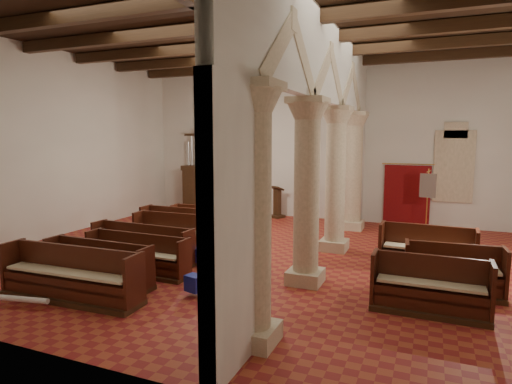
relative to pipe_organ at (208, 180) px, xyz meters
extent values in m
plane|color=#9A3921|center=(4.50, -5.50, -1.37)|extent=(14.00, 14.00, 0.00)
plane|color=black|center=(4.50, -5.50, 4.63)|extent=(14.00, 14.00, 0.00)
cube|color=beige|center=(4.50, 0.50, 1.63)|extent=(14.00, 0.02, 6.00)
cube|color=beige|center=(4.50, -11.50, 1.63)|extent=(14.00, 0.02, 6.00)
cube|color=beige|center=(-2.50, -5.50, 1.63)|extent=(0.02, 12.00, 6.00)
cube|color=beige|center=(6.30, -10.00, -1.22)|extent=(0.75, 0.75, 0.30)
cylinder|color=beige|center=(6.30, -10.00, 0.58)|extent=(0.56, 0.56, 3.30)
cube|color=beige|center=(6.30, -7.00, -1.22)|extent=(0.75, 0.75, 0.30)
cylinder|color=beige|center=(6.30, -7.00, 0.58)|extent=(0.56, 0.56, 3.30)
cube|color=beige|center=(6.30, -4.00, -1.22)|extent=(0.75, 0.75, 0.30)
cylinder|color=beige|center=(6.30, -4.00, 0.58)|extent=(0.56, 0.56, 3.30)
cube|color=beige|center=(6.30, -1.00, -1.22)|extent=(0.75, 0.75, 0.30)
cylinder|color=beige|center=(6.30, -1.00, 0.58)|extent=(0.56, 0.56, 3.30)
cube|color=beige|center=(6.30, -5.50, 3.66)|extent=(0.25, 11.90, 1.93)
cube|color=#2F6A58|center=(9.50, 0.48, 0.83)|extent=(1.00, 0.03, 2.20)
cube|color=#3B2512|center=(0.00, 0.00, -0.47)|extent=(2.00, 0.80, 1.80)
cube|color=#3B2512|center=(0.00, 0.00, 0.53)|extent=(2.10, 0.85, 0.20)
cube|color=#371B11|center=(3.15, 0.00, -1.32)|extent=(0.62, 0.62, 0.10)
cube|color=#371B11|center=(3.15, 0.00, -0.80)|extent=(0.30, 0.30, 1.15)
cube|color=#371B11|center=(3.15, -0.08, -0.17)|extent=(0.65, 0.59, 0.20)
cube|color=maroon|center=(8.00, 0.42, -0.22)|extent=(1.60, 0.06, 2.10)
cylinder|color=#BC893B|center=(8.00, 0.40, 0.88)|extent=(1.80, 0.04, 0.04)
cone|color=#3B2512|center=(8.71, -1.08, -1.32)|extent=(0.33, 0.33, 0.11)
cylinder|color=#BC893B|center=(8.71, -1.08, -0.27)|extent=(0.04, 0.04, 2.21)
cylinder|color=#BC893B|center=(8.71, -1.08, 0.75)|extent=(0.13, 0.64, 0.03)
cube|color=#191752|center=(8.71, -1.10, 0.29)|extent=(0.50, 0.10, 0.78)
cube|color=navy|center=(3.01, -9.12, -1.11)|extent=(0.39, 0.35, 0.32)
cube|color=navy|center=(4.40, -8.60, -1.10)|extent=(0.39, 0.34, 0.34)
cube|color=navy|center=(3.50, -6.76, -1.10)|extent=(0.40, 0.34, 0.35)
cylinder|color=white|center=(1.67, -10.38, -1.21)|extent=(1.09, 0.31, 0.11)
cylinder|color=silver|center=(2.87, -9.71, -1.21)|extent=(0.96, 0.18, 0.10)
cube|color=#3B2512|center=(2.23, -9.74, -1.32)|extent=(3.13, 0.83, 0.10)
cube|color=#4A240F|center=(2.23, -9.79, -1.04)|extent=(2.97, 0.52, 0.46)
cube|color=#4A240F|center=(2.23, -9.56, -0.79)|extent=(2.96, 0.18, 0.97)
cube|color=#4A240F|center=(0.71, -9.72, -0.79)|extent=(0.09, 0.61, 0.97)
cube|color=#4A240F|center=(3.75, -9.72, -0.79)|extent=(0.09, 0.61, 0.97)
cube|color=beige|center=(2.23, -9.79, -0.79)|extent=(2.85, 0.47, 0.05)
cube|color=#3B2512|center=(2.14, -8.89, -1.32)|extent=(2.64, 0.68, 0.09)
cube|color=#46220F|center=(2.14, -8.93, -1.07)|extent=(2.48, 0.40, 0.42)
cube|color=#46220F|center=(2.14, -8.72, -0.83)|extent=(2.48, 0.09, 0.89)
cube|color=#46220F|center=(0.86, -8.87, -0.83)|extent=(0.07, 0.56, 0.89)
cube|color=#46220F|center=(3.42, -8.87, -0.83)|extent=(0.07, 0.56, 0.89)
cube|color=beige|center=(2.14, -8.93, -0.83)|extent=(2.38, 0.36, 0.05)
cube|color=#3B2512|center=(2.40, -7.87, -1.33)|extent=(2.71, 0.66, 0.09)
cube|color=#4E1610|center=(2.40, -7.91, -1.08)|extent=(2.56, 0.39, 0.41)
cube|color=#4E1610|center=(2.40, -7.70, -0.85)|extent=(2.56, 0.10, 0.86)
cube|color=#4E1610|center=(1.08, -7.85, -0.85)|extent=(0.07, 0.54, 0.86)
cube|color=#4E1610|center=(3.71, -7.85, -0.85)|extent=(0.07, 0.54, 0.86)
cube|color=beige|center=(2.40, -7.91, -0.85)|extent=(2.46, 0.35, 0.05)
cube|color=#3B2512|center=(1.95, -7.09, -1.32)|extent=(2.96, 0.75, 0.09)
cube|color=#48230F|center=(1.95, -7.14, -1.07)|extent=(2.80, 0.46, 0.42)
cube|color=#48230F|center=(1.95, -6.92, -0.84)|extent=(2.79, 0.16, 0.88)
cube|color=#48230F|center=(0.51, -7.07, -0.84)|extent=(0.08, 0.56, 0.88)
cube|color=#48230F|center=(3.38, -7.07, -0.84)|extent=(0.08, 0.56, 0.88)
cube|color=beige|center=(1.95, -7.14, -0.84)|extent=(2.68, 0.42, 0.05)
cube|color=#3B2512|center=(2.36, -5.76, -1.32)|extent=(3.04, 0.79, 0.10)
cube|color=#42190E|center=(2.36, -5.81, -1.04)|extent=(2.89, 0.48, 0.45)
cube|color=#42190E|center=(2.36, -5.57, -0.79)|extent=(2.88, 0.15, 0.95)
cube|color=#42190E|center=(0.88, -5.74, -0.79)|extent=(0.09, 0.60, 0.95)
cube|color=#42190E|center=(3.84, -5.74, -0.79)|extent=(0.09, 0.60, 0.95)
cube|color=beige|center=(2.36, -5.81, -0.79)|extent=(2.77, 0.44, 0.05)
cube|color=#3B2512|center=(1.94, -4.92, -1.32)|extent=(3.01, 0.72, 0.10)
cube|color=#431C0E|center=(1.94, -4.97, -1.04)|extent=(2.86, 0.41, 0.45)
cube|color=#431C0E|center=(1.94, -4.74, -0.79)|extent=(2.86, 0.08, 0.96)
cube|color=#431C0E|center=(0.47, -4.90, -0.79)|extent=(0.07, 0.61, 0.96)
cube|color=#431C0E|center=(3.41, -4.90, -0.79)|extent=(0.07, 0.61, 0.96)
cube|color=beige|center=(1.94, -4.97, -0.79)|extent=(2.75, 0.37, 0.05)
cube|color=#3B2512|center=(2.21, -3.69, -1.33)|extent=(2.93, 0.80, 0.09)
cube|color=#4E1B10|center=(2.21, -3.73, -1.08)|extent=(2.76, 0.52, 0.41)
cube|color=#4E1B10|center=(2.21, -3.53, -0.85)|extent=(2.74, 0.22, 0.87)
cube|color=#4E1B10|center=(0.80, -3.67, -0.85)|extent=(0.10, 0.55, 0.87)
cube|color=#4E1B10|center=(3.62, -3.67, -0.85)|extent=(0.10, 0.55, 0.87)
cube|color=beige|center=(2.21, -3.73, -0.85)|extent=(2.65, 0.48, 0.05)
cube|color=#3B2512|center=(8.87, -7.70, -1.32)|extent=(2.08, 0.72, 0.10)
cube|color=#49150F|center=(8.87, -7.75, -1.04)|extent=(1.93, 0.41, 0.45)
cube|color=#49150F|center=(8.87, -7.52, -0.79)|extent=(1.93, 0.08, 0.96)
cube|color=#49150F|center=(7.86, -7.68, -0.79)|extent=(0.07, 0.61, 0.96)
cube|color=#49150F|center=(9.87, -7.68, -0.79)|extent=(0.07, 0.61, 0.96)
cube|color=beige|center=(8.87, -7.75, -0.79)|extent=(1.85, 0.37, 0.05)
cube|color=#3B2512|center=(9.31, -6.51, -1.32)|extent=(1.96, 0.83, 0.10)
cube|color=#45170E|center=(9.31, -6.56, -1.05)|extent=(1.79, 0.52, 0.45)
cube|color=#45170E|center=(9.31, -6.33, -0.80)|extent=(1.77, 0.19, 0.95)
cube|color=#45170E|center=(8.39, -6.49, -0.80)|extent=(0.11, 0.60, 0.95)
cube|color=#45170E|center=(10.24, -6.49, -0.80)|extent=(0.11, 0.60, 0.95)
cube|color=beige|center=(9.31, -6.56, -0.80)|extent=(1.72, 0.47, 0.05)
cube|color=#3B2512|center=(8.78, -5.24, -1.32)|extent=(2.19, 0.84, 0.11)
cube|color=#47270F|center=(8.78, -5.30, -1.02)|extent=(2.03, 0.51, 0.49)
cube|color=#47270F|center=(8.78, -5.05, -0.74)|extent=(2.02, 0.15, 1.03)
cube|color=#47270F|center=(7.73, -5.22, -0.74)|extent=(0.10, 0.66, 1.03)
cube|color=#47270F|center=(9.83, -5.22, -0.74)|extent=(0.10, 0.66, 1.03)
cube|color=beige|center=(8.78, -5.30, -0.74)|extent=(1.95, 0.46, 0.05)
cube|color=#3B2512|center=(8.92, -4.54, -1.32)|extent=(1.85, 0.65, 0.09)
cube|color=#481A0F|center=(8.92, -4.58, -1.07)|extent=(1.70, 0.37, 0.42)
cube|color=#481A0F|center=(8.92, -4.37, -0.84)|extent=(1.70, 0.07, 0.88)
cube|color=#481A0F|center=(8.03, -4.52, -0.84)|extent=(0.07, 0.55, 0.88)
cube|color=#481A0F|center=(9.81, -4.52, -0.84)|extent=(0.07, 0.55, 0.88)
cube|color=beige|center=(8.92, -4.58, -0.84)|extent=(1.63, 0.33, 0.05)
camera|label=1|loc=(8.78, -15.92, 1.90)|focal=30.00mm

